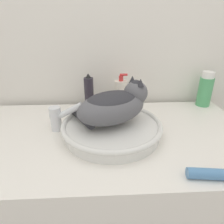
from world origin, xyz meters
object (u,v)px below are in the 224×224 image
object	(u,v)px
hairspray_can_black	(89,92)
mouthwash_bottle	(205,90)
cat	(114,104)
faucet	(59,117)
soap_pump_bottle	(121,94)
cream_tube	(211,174)

from	to	relation	value
hairspray_can_black	mouthwash_bottle	bearing A→B (deg)	-0.00
cat	hairspray_can_black	distance (m)	0.30
cat	faucet	world-z (taller)	cat
soap_pump_bottle	mouthwash_bottle	world-z (taller)	mouthwash_bottle
cat	hairspray_can_black	size ratio (longest dim) A/B	1.85
cream_tube	mouthwash_bottle	bearing A→B (deg)	66.64
soap_pump_bottle	hairspray_can_black	distance (m)	0.16
mouthwash_bottle	cream_tube	distance (m)	0.59
faucet	hairspray_can_black	bearing A→B (deg)	77.08
soap_pump_bottle	mouthwash_bottle	bearing A→B (deg)	0.00
faucet	hairspray_can_black	xyz separation A→B (m)	(0.11, 0.23, 0.02)
cat	cream_tube	bearing A→B (deg)	-73.74
faucet	hairspray_can_black	size ratio (longest dim) A/B	0.79
cat	faucet	xyz separation A→B (m)	(-0.22, 0.04, -0.07)
mouthwash_bottle	hairspray_can_black	distance (m)	0.61
hairspray_can_black	cream_tube	xyz separation A→B (m)	(0.38, -0.54, -0.07)
hairspray_can_black	cream_tube	distance (m)	0.66
cat	soap_pump_bottle	xyz separation A→B (m)	(0.05, 0.27, -0.05)
faucet	mouthwash_bottle	size ratio (longest dim) A/B	0.79
soap_pump_bottle	cream_tube	bearing A→B (deg)	-68.66
mouthwash_bottle	hairspray_can_black	world-z (taller)	mouthwash_bottle
faucet	soap_pump_bottle	size ratio (longest dim) A/B	0.80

